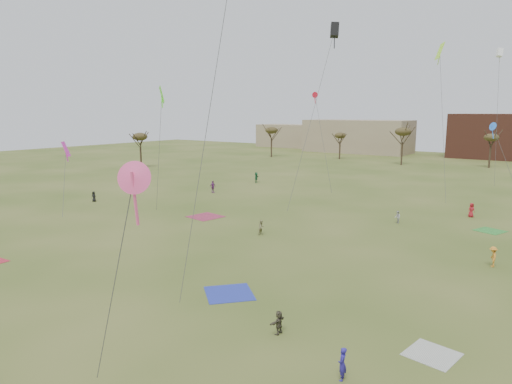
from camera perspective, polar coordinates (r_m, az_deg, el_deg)
The scene contains 19 objects.
ground at distance 33.64m, azimuth -12.31°, elevation -12.18°, with size 260.00×260.00×0.00m, color #395119.
flyer_near_right at distance 23.44m, azimuth 10.68°, elevation -20.26°, with size 0.59×0.39×1.62m, color #2B2095.
spectator_fore_b at distance 47.49m, azimuth 0.69°, elevation -4.42°, with size 0.74×0.58×1.52m, color #8F8B5B.
spectator_fore_c at distance 27.20m, azimuth 2.85°, elevation -15.89°, with size 1.29×0.41×1.39m, color #4E4838.
flyer_mid_a at distance 68.70m, azimuth -19.51°, elevation -0.54°, with size 0.71×0.46×1.45m, color black.
flyer_mid_b at distance 42.55m, azimuth 27.37°, elevation -7.15°, with size 1.10×0.63×1.70m, color orange.
spectator_mid_d at distance 72.22m, azimuth -5.40°, elevation 0.65°, with size 1.10×0.46×1.87m, color #87398A.
spectator_mid_e at distance 54.72m, azimuth 17.18°, elevation -3.00°, with size 0.68×0.53×1.41m, color silver.
flyer_far_a at distance 82.31m, azimuth 0.03°, elevation 1.83°, with size 1.72×0.55×1.86m, color #236A40.
flyer_far_b at distance 61.05m, azimuth 25.20°, elevation -2.05°, with size 0.84×0.55×1.72m, color #AA1D27.
blanket_blue at distance 32.90m, azimuth -3.36°, elevation -12.48°, with size 3.20×3.20×0.03m, color #2A3BB9.
blanket_cream at distance 27.08m, azimuth 21.03°, elevation -18.34°, with size 2.42×2.42×0.03m, color beige.
blanket_plum at distance 55.93m, azimuth -6.30°, elevation -3.07°, with size 3.56×3.56×0.03m, color #A0314F.
blanket_olive at distance 55.07m, azimuth 27.08°, elevation -4.33°, with size 2.59×2.59×0.03m, color green.
kites_aloft at distance 58.84m, azimuth 16.57°, elevation 16.31°, with size 63.47×72.79×25.08m.
tree_line at distance 103.26m, azimuth 21.08°, elevation 6.26°, with size 117.44×49.32×8.91m.
building_tan at distance 147.85m, azimuth 12.51°, elevation 6.79°, with size 32.00×14.00×10.00m, color #937F60.
building_brick at distance 141.94m, azimuth 28.42°, elevation 6.12°, with size 26.00×16.00×12.00m, color brown.
building_tan_west at distance 168.02m, azimuth 3.97°, elevation 7.01°, with size 20.00×12.00×8.00m, color #937F60.
Camera 1 is at (23.47, -20.58, 12.54)m, focal length 32.18 mm.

